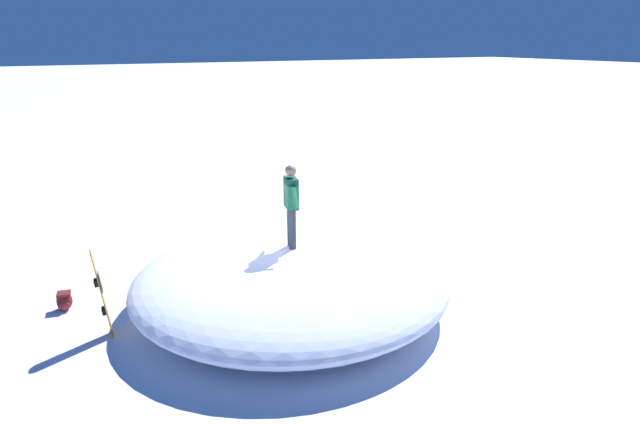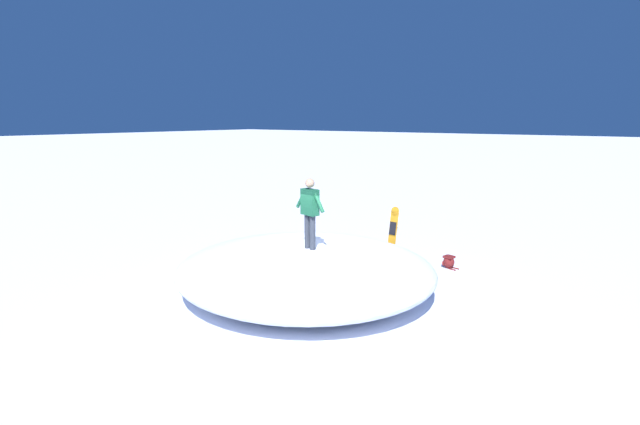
% 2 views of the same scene
% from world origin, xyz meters
% --- Properties ---
extents(ground, '(240.00, 240.00, 0.00)m').
position_xyz_m(ground, '(0.00, 0.00, 0.00)').
color(ground, white).
extents(snow_mound, '(9.13, 9.23, 1.18)m').
position_xyz_m(snow_mound, '(0.53, -0.21, 0.59)').
color(snow_mound, white).
rests_on(snow_mound, ground).
extents(snowboarder_standing, '(0.33, 1.02, 1.71)m').
position_xyz_m(snowboarder_standing, '(0.67, 0.05, 2.16)').
color(snowboarder_standing, '#333842').
rests_on(snowboarder_standing, snow_mound).
extents(snowboard_primary_upright, '(0.29, 0.31, 1.70)m').
position_xyz_m(snowboard_primary_upright, '(-3.06, 0.25, 0.88)').
color(snowboard_primary_upright, orange).
rests_on(snowboard_primary_upright, ground).
extents(backpack_near, '(0.36, 0.51, 0.37)m').
position_xyz_m(backpack_near, '(-3.58, 1.81, 0.19)').
color(backpack_near, maroon).
rests_on(backpack_near, ground).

